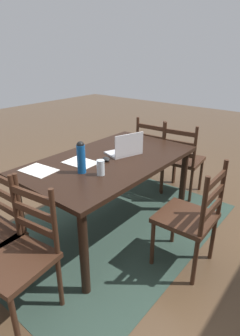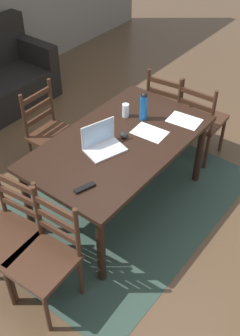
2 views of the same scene
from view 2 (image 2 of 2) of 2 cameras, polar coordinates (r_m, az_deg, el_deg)
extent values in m
plane|color=brown|center=(4.09, -0.03, -4.89)|extent=(14.00, 14.00, 0.00)
cube|color=#2D4238|center=(4.09, -0.03, -4.86)|extent=(2.50, 1.77, 0.01)
cube|color=black|center=(3.60, -0.03, 3.59)|extent=(1.70, 0.98, 0.04)
cylinder|color=black|center=(3.25, -2.63, -11.12)|extent=(0.07, 0.07, 0.73)
cylinder|color=black|center=(4.19, 10.92, 2.22)|extent=(0.07, 0.07, 0.73)
cylinder|color=black|center=(3.67, -12.60, -4.71)|extent=(0.07, 0.07, 0.73)
cylinder|color=black|center=(4.53, 1.81, 6.18)|extent=(0.07, 0.07, 0.73)
cube|color=#3D2316|center=(3.11, -10.75, -12.77)|extent=(0.46, 0.46, 0.04)
cylinder|color=#3D2316|center=(3.16, -10.01, -19.22)|extent=(0.04, 0.04, 0.43)
cylinder|color=#3D2316|center=(3.33, -15.01, -15.65)|extent=(0.04, 0.04, 0.43)
cylinder|color=#3D2316|center=(3.30, -5.44, -14.70)|extent=(0.04, 0.04, 0.43)
cylinder|color=#3D2316|center=(3.46, -10.45, -11.60)|extent=(0.04, 0.04, 0.43)
cylinder|color=#3D2316|center=(2.92, -5.91, -9.09)|extent=(0.04, 0.04, 0.50)
cylinder|color=#3D2316|center=(3.11, -11.38, -5.94)|extent=(0.04, 0.04, 0.50)
cube|color=#3D2316|center=(3.08, -8.56, -8.72)|extent=(0.04, 0.36, 0.05)
cube|color=#3D2316|center=(2.99, -8.79, -7.15)|extent=(0.04, 0.36, 0.05)
cube|color=#3D2316|center=(2.90, -9.03, -5.48)|extent=(0.04, 0.36, 0.05)
cube|color=#3D2316|center=(4.23, -8.89, 4.32)|extent=(0.45, 0.45, 0.04)
cylinder|color=#3D2316|center=(4.37, -5.08, 2.19)|extent=(0.04, 0.04, 0.43)
cylinder|color=#3D2316|center=(4.16, -8.43, -0.44)|extent=(0.04, 0.04, 0.43)
cylinder|color=#3D2316|center=(4.59, -8.73, 3.89)|extent=(0.04, 0.04, 0.43)
cylinder|color=#3D2316|center=(4.39, -12.08, 1.47)|extent=(0.04, 0.04, 0.43)
cylinder|color=#3D2316|center=(4.33, -9.47, 9.11)|extent=(0.04, 0.04, 0.50)
cylinder|color=#3D2316|center=(4.12, -13.10, 6.78)|extent=(0.04, 0.04, 0.50)
cube|color=#3D2316|center=(4.27, -11.07, 6.85)|extent=(0.36, 0.03, 0.05)
cube|color=#3D2316|center=(4.21, -11.28, 8.26)|extent=(0.36, 0.03, 0.05)
cube|color=#3D2316|center=(4.14, -11.51, 9.73)|extent=(0.36, 0.03, 0.05)
cube|color=#3D2316|center=(4.52, 11.22, 6.61)|extent=(0.45, 0.45, 0.04)
cylinder|color=#3D2316|center=(4.86, 9.91, 6.06)|extent=(0.04, 0.04, 0.43)
cylinder|color=#3D2316|center=(4.75, 13.94, 4.46)|extent=(0.04, 0.04, 0.43)
cylinder|color=#3D2316|center=(4.58, 7.66, 3.94)|extent=(0.04, 0.04, 0.43)
cylinder|color=#3D2316|center=(4.46, 11.87, 2.18)|extent=(0.04, 0.04, 0.43)
cylinder|color=#3D2316|center=(4.30, 8.15, 9.07)|extent=(0.04, 0.04, 0.50)
cylinder|color=#3D2316|center=(4.17, 12.70, 7.36)|extent=(0.04, 0.04, 0.50)
cube|color=#3D2316|center=(4.29, 10.24, 7.10)|extent=(0.03, 0.36, 0.05)
cube|color=#3D2316|center=(4.22, 10.44, 8.52)|extent=(0.03, 0.36, 0.05)
cube|color=#3D2316|center=(4.16, 10.64, 9.98)|extent=(0.03, 0.36, 0.05)
cube|color=#3D2316|center=(4.67, 6.99, 8.32)|extent=(0.49, 0.49, 0.04)
cylinder|color=#3D2316|center=(5.01, 5.73, 7.63)|extent=(0.04, 0.04, 0.43)
cylinder|color=#3D2316|center=(4.89, 9.74, 6.34)|extent=(0.04, 0.04, 0.43)
cylinder|color=#3D2316|center=(4.72, 3.69, 5.51)|extent=(0.04, 0.04, 0.43)
cylinder|color=#3D2316|center=(4.60, 7.89, 4.10)|extent=(0.04, 0.04, 0.43)
cylinder|color=#3D2316|center=(4.46, 3.89, 10.57)|extent=(0.04, 0.04, 0.50)
cylinder|color=#3D2316|center=(4.33, 8.41, 9.22)|extent=(0.04, 0.04, 0.50)
cube|color=#3D2316|center=(4.44, 6.03, 8.80)|extent=(0.07, 0.36, 0.05)
cube|color=#3D2316|center=(4.37, 6.14, 10.19)|extent=(0.07, 0.36, 0.05)
cube|color=#3D2316|center=(4.31, 6.26, 11.63)|extent=(0.07, 0.36, 0.05)
cube|color=#3D2316|center=(3.33, -15.50, -9.21)|extent=(0.49, 0.49, 0.04)
cylinder|color=#3D2316|center=(3.34, -14.64, -15.28)|extent=(0.04, 0.04, 0.43)
cylinder|color=#3D2316|center=(3.49, -10.38, -11.09)|extent=(0.04, 0.04, 0.43)
cylinder|color=#3D2316|center=(3.68, -14.98, -8.48)|extent=(0.04, 0.04, 0.43)
cylinder|color=#3D2316|center=(3.13, -11.30, -5.42)|extent=(0.04, 0.04, 0.50)
cylinder|color=#3D2316|center=(3.35, -16.25, -2.87)|extent=(0.04, 0.04, 0.50)
cube|color=#3D2316|center=(3.31, -13.60, -5.35)|extent=(0.06, 0.36, 0.05)
cube|color=#3D2316|center=(3.22, -13.93, -3.79)|extent=(0.06, 0.36, 0.05)
cube|color=#3D2316|center=(3.14, -14.29, -2.15)|extent=(0.06, 0.36, 0.05)
cube|color=black|center=(5.81, -11.96, 15.55)|extent=(0.16, 0.80, 0.30)
cube|color=silver|center=(3.47, -2.06, 2.51)|extent=(0.37, 0.31, 0.02)
cube|color=silver|center=(3.47, -3.06, 4.86)|extent=(0.31, 0.11, 0.21)
cube|color=#A5CCEA|center=(3.47, -3.00, 4.82)|extent=(0.28, 0.10, 0.19)
cylinder|color=#145199|center=(3.80, 3.28, 8.32)|extent=(0.07, 0.07, 0.24)
sphere|color=black|center=(3.74, 3.35, 9.89)|extent=(0.06, 0.06, 0.06)
cylinder|color=silver|center=(3.86, 0.77, 7.96)|extent=(0.07, 0.07, 0.13)
ellipsoid|color=black|center=(3.62, 0.48, 4.62)|extent=(0.10, 0.12, 0.03)
cube|color=black|center=(3.12, -4.89, -2.73)|extent=(0.18, 0.09, 0.02)
cube|color=white|center=(3.69, 4.10, 4.91)|extent=(0.23, 0.31, 0.00)
cube|color=white|center=(3.88, 8.87, 6.49)|extent=(0.24, 0.32, 0.00)
camera|label=1|loc=(5.46, -1.92, 27.74)|focal=29.42mm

